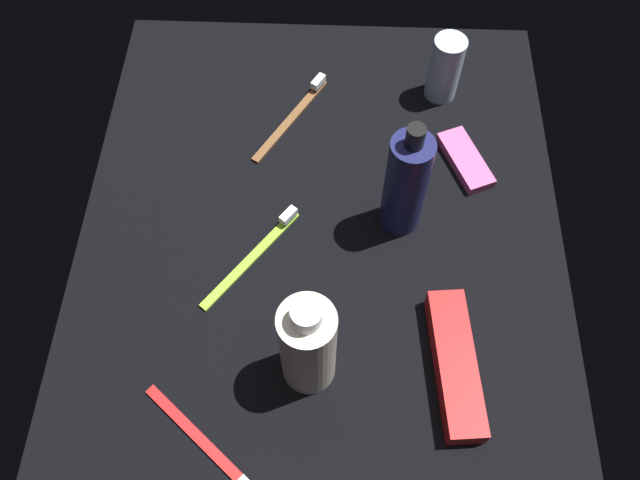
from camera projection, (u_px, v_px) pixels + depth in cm
name	position (u px, v px, depth cm)	size (l,w,h in cm)	color
ground_plane	(320.00, 253.00, 84.05)	(84.00, 64.00, 1.20)	black
lotion_bottle	(406.00, 184.00, 78.66)	(5.32, 5.32, 18.97)	#1B1E51
bodywash_bottle	(308.00, 345.00, 68.89)	(6.23, 6.23, 17.31)	silver
deodorant_stick	(445.00, 68.00, 92.49)	(4.69, 4.69, 10.33)	silver
toothbrush_brown	(295.00, 113.00, 94.25)	(16.09, 10.23, 2.10)	brown
toothbrush_lime	(257.00, 251.00, 82.83)	(15.12, 11.77, 2.10)	#8CD133
toothbrush_red	(209.00, 448.00, 70.67)	(12.42, 14.62, 2.10)	red
toothpaste_box_red	(455.00, 364.00, 74.34)	(17.60, 4.40, 3.20)	red
snack_bar_pink	(465.00, 160.00, 89.87)	(10.40, 4.00, 1.50)	#E55999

